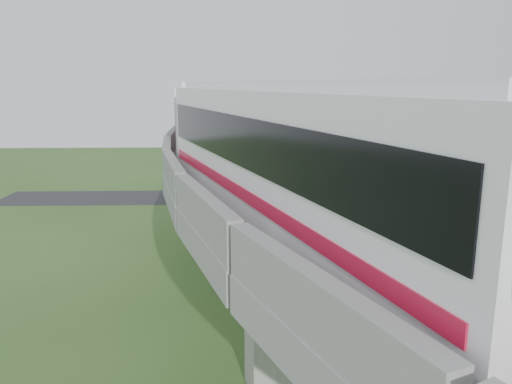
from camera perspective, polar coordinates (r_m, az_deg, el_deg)
ground at (r=34.20m, az=-1.00°, el=-11.83°), size 160.00×160.00×0.00m
dirt_lot at (r=35.43m, az=22.86°, el=-11.93°), size 18.00×26.00×0.04m
asphalt_road at (r=62.78m, az=-1.41°, el=-0.54°), size 60.00×8.00×0.03m
viaduct at (r=31.87m, az=5.87°, el=3.34°), size 19.58×73.98×11.40m
metro_train at (r=33.97m, az=-0.45°, el=9.48°), size 11.90×61.27×3.64m
fence at (r=35.38m, az=15.25°, el=-10.11°), size 3.87×38.73×1.50m
tree_0 at (r=56.90m, az=10.28°, el=0.52°), size 3.01×3.01×3.83m
tree_1 at (r=48.66m, az=9.44°, el=-2.08°), size 2.26×2.26×2.99m
tree_2 at (r=42.65m, az=8.13°, el=-3.29°), size 3.11×3.11×3.93m
tree_3 at (r=37.49m, az=9.52°, el=-5.89°), size 2.07×2.07×3.27m
tree_4 at (r=28.63m, az=12.28°, el=-12.98°), size 1.91×1.91×2.71m
tree_5 at (r=25.30m, az=17.76°, el=-15.46°), size 2.80×2.80×3.64m
car_white at (r=29.75m, az=19.37°, el=-14.99°), size 2.17×4.01×1.30m
car_red at (r=36.81m, az=26.01°, el=-10.28°), size 3.76×2.37×1.17m
car_dark at (r=39.16m, az=14.30°, el=-8.12°), size 3.92×2.41×1.06m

